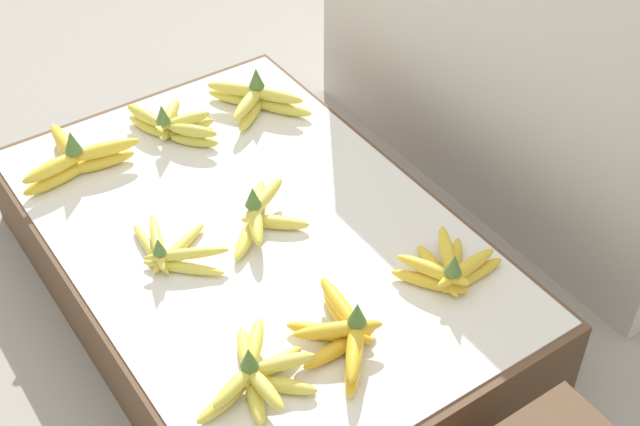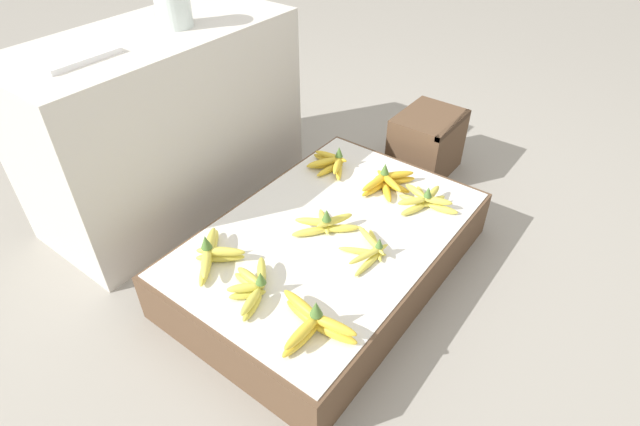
{
  "view_description": "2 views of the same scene",
  "coord_description": "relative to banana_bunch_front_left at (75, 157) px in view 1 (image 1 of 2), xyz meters",
  "views": [
    {
      "loc": [
        1.17,
        -0.64,
        1.42
      ],
      "look_at": [
        0.06,
        0.12,
        0.23
      ],
      "focal_mm": 50.0,
      "sensor_mm": 36.0,
      "label": 1
    },
    {
      "loc": [
        -1.09,
        -0.78,
        1.35
      ],
      "look_at": [
        0.05,
        0.09,
        0.2
      ],
      "focal_mm": 28.0,
      "sensor_mm": 36.0,
      "label": 2
    }
  ],
  "objects": [
    {
      "name": "banana_bunch_back_midright",
      "position": [
        0.71,
        0.45,
        -0.01
      ],
      "size": [
        0.16,
        0.21,
        0.1
      ],
      "color": "gold",
      "rests_on": "display_platform"
    },
    {
      "name": "banana_bunch_front_left",
      "position": [
        0.0,
        0.0,
        0.0
      ],
      "size": [
        0.18,
        0.27,
        0.11
      ],
      "color": "gold",
      "rests_on": "display_platform"
    },
    {
      "name": "banana_bunch_middle_midright",
      "position": [
        0.73,
        0.2,
        -0.01
      ],
      "size": [
        0.24,
        0.16,
        0.1
      ],
      "color": "gold",
      "rests_on": "display_platform"
    },
    {
      "name": "display_platform",
      "position": [
        0.38,
        0.22,
        -0.13
      ],
      "size": [
        1.13,
        0.75,
        0.2
      ],
      "color": "brown",
      "rests_on": "ground_plane"
    },
    {
      "name": "banana_bunch_front_midleft",
      "position": [
        0.37,
        0.04,
        -0.01
      ],
      "size": [
        0.23,
        0.16,
        0.08
      ],
      "color": "#DBCC4C",
      "rests_on": "display_platform"
    },
    {
      "name": "ground_plane",
      "position": [
        0.38,
        0.22,
        -0.23
      ],
      "size": [
        10.0,
        10.0,
        0.0
      ],
      "primitive_type": "plane",
      "color": "gray"
    },
    {
      "name": "banana_bunch_front_midright",
      "position": [
        0.72,
        0.02,
        -0.01
      ],
      "size": [
        0.21,
        0.23,
        0.09
      ],
      "color": "#DBCC4C",
      "rests_on": "display_platform"
    },
    {
      "name": "banana_bunch_middle_left",
      "position": [
        0.01,
        0.24,
        -0.0
      ],
      "size": [
        0.22,
        0.17,
        0.1
      ],
      "color": "gold",
      "rests_on": "display_platform"
    },
    {
      "name": "back_vendor_table",
      "position": [
        0.37,
        1.04,
        0.14
      ],
      "size": [
        1.11,
        0.5,
        0.74
      ],
      "color": "beige",
      "rests_on": "ground_plane"
    },
    {
      "name": "banana_bunch_middle_midleft",
      "position": [
        0.38,
        0.24,
        -0.01
      ],
      "size": [
        0.21,
        0.2,
        0.1
      ],
      "color": "#DBCC4C",
      "rests_on": "display_platform"
    },
    {
      "name": "banana_bunch_back_left",
      "position": [
        0.03,
        0.44,
        -0.0
      ],
      "size": [
        0.23,
        0.2,
        0.11
      ],
      "color": "#DBCC4C",
      "rests_on": "display_platform"
    }
  ]
}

